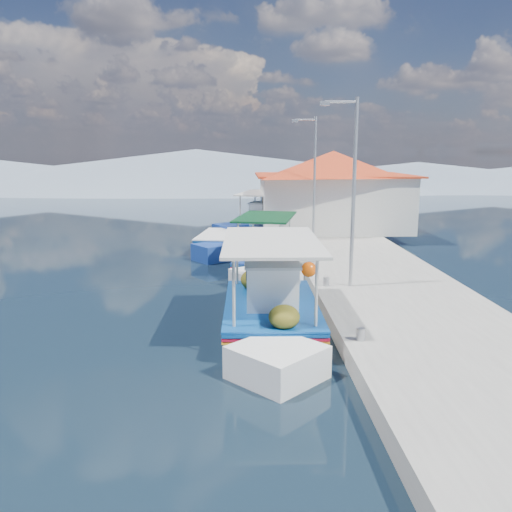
{
  "coord_description": "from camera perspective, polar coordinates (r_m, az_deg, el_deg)",
  "views": [
    {
      "loc": [
        1.03,
        -14.43,
        4.84
      ],
      "look_at": [
        1.52,
        3.11,
        1.3
      ],
      "focal_mm": 36.31,
      "sensor_mm": 36.0,
      "label": 1
    }
  ],
  "objects": [
    {
      "name": "quay",
      "position": [
        21.5,
        11.54,
        -1.16
      ],
      "size": [
        5.0,
        44.0,
        0.5
      ],
      "primitive_type": "cube",
      "color": "#A2A098",
      "rests_on": "ground"
    },
    {
      "name": "caique_far",
      "position": [
        29.95,
        0.83,
        3.13
      ],
      "size": [
        3.67,
        7.96,
        2.87
      ],
      "rotation": [
        0.0,
        0.0,
        0.24
      ],
      "color": "white",
      "rests_on": "ground"
    },
    {
      "name": "caique_green_canopy",
      "position": [
        21.12,
        1.0,
        -0.78
      ],
      "size": [
        2.96,
        6.75,
        2.58
      ],
      "rotation": [
        0.0,
        0.0,
        0.21
      ],
      "color": "white",
      "rests_on": "ground"
    },
    {
      "name": "bollards",
      "position": [
        20.31,
        6.28,
        -0.57
      ],
      "size": [
        0.2,
        17.2,
        0.3
      ],
      "color": "#A5A8AD",
      "rests_on": "quay"
    },
    {
      "name": "lamp_post_near",
      "position": [
        16.82,
        10.44,
        7.85
      ],
      "size": [
        1.21,
        0.14,
        6.0
      ],
      "color": "#A5A8AD",
      "rests_on": "quay"
    },
    {
      "name": "lamp_post_far",
      "position": [
        25.69,
        6.27,
        9.13
      ],
      "size": [
        1.21,
        0.14,
        6.0
      ],
      "color": "#A5A8AD",
      "rests_on": "quay"
    },
    {
      "name": "harbor_building",
      "position": [
        29.95,
        8.41,
        7.33
      ],
      "size": [
        10.49,
        10.49,
        4.4
      ],
      "color": "white",
      "rests_on": "quay"
    },
    {
      "name": "main_caique",
      "position": [
        14.31,
        1.65,
        -6.07
      ],
      "size": [
        2.59,
        8.57,
        2.82
      ],
      "rotation": [
        0.0,
        0.0,
        0.01
      ],
      "color": "white",
      "rests_on": "ground"
    },
    {
      "name": "caique_blue_hull",
      "position": [
        25.98,
        -3.78,
        1.4
      ],
      "size": [
        2.73,
        7.03,
        1.26
      ],
      "rotation": [
        0.0,
        0.0,
        0.14
      ],
      "color": "navy",
      "rests_on": "ground"
    },
    {
      "name": "ground",
      "position": [
        15.25,
        -5.42,
        -7.14
      ],
      "size": [
        160.0,
        160.0,
        0.0
      ],
      "primitive_type": "plane",
      "color": "black",
      "rests_on": "ground"
    },
    {
      "name": "mountain_ridge",
      "position": [
        70.7,
        2.91,
        9.11
      ],
      "size": [
        171.4,
        96.0,
        5.5
      ],
      "color": "gray",
      "rests_on": "ground"
    }
  ]
}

